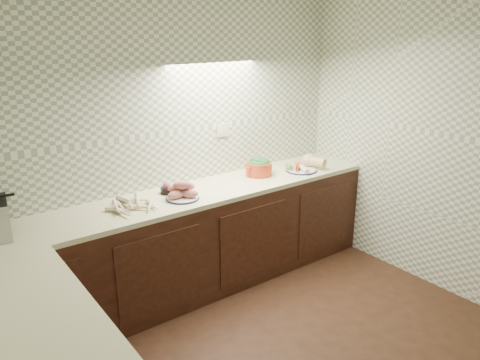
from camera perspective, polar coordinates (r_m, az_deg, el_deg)
room at (r=2.57m, az=10.60°, el=4.40°), size 3.60×3.60×2.60m
counter at (r=3.18m, az=-9.09°, el=-16.01°), size 3.60×3.60×0.90m
parsnip_pile at (r=3.68m, az=-13.31°, el=-2.93°), size 0.39×0.35×0.08m
sweet_potato_plate at (r=3.79m, az=-7.08°, el=-1.48°), size 0.28×0.27×0.16m
onion_bowl at (r=3.94m, az=-8.77°, el=-1.09°), size 0.13×0.13×0.10m
dutch_oven at (r=4.36m, az=2.31°, el=1.66°), size 0.31×0.27×0.17m
veg_plate at (r=4.59m, az=7.86°, el=1.91°), size 0.37×0.34×0.14m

